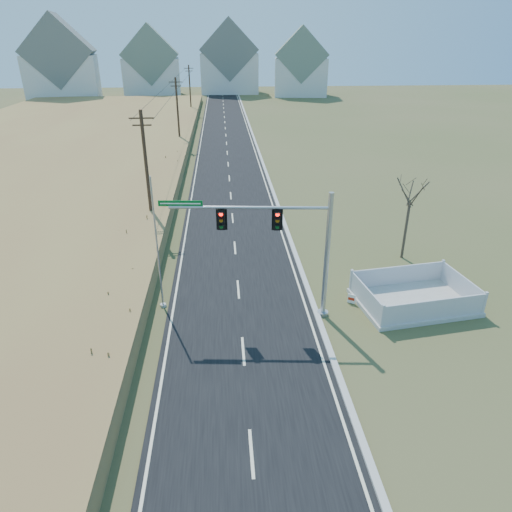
{
  "coord_description": "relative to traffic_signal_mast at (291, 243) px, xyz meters",
  "views": [
    {
      "loc": [
        -0.72,
        -19.82,
        13.7
      ],
      "look_at": [
        0.89,
        1.58,
        3.4
      ],
      "focal_mm": 32.0,
      "sensor_mm": 36.0,
      "label": 1
    }
  ],
  "objects": [
    {
      "name": "bare_tree",
      "position": [
        8.78,
        6.53,
        0.49
      ],
      "size": [
        2.24,
        2.24,
        5.95
      ],
      "color": "#4C3F33",
      "rests_on": "ground"
    },
    {
      "name": "utility_pole_far",
      "position": [
        -9.15,
        73.86,
        0.38
      ],
      "size": [
        1.8,
        0.26,
        9.0
      ],
      "color": "#422D1E",
      "rests_on": "ground"
    },
    {
      "name": "flagpole",
      "position": [
        -6.95,
        1.34,
        -1.29
      ],
      "size": [
        0.34,
        0.34,
        7.53
      ],
      "color": "#B7B5AD",
      "rests_on": "ground"
    },
    {
      "name": "utility_pole_near",
      "position": [
        -9.15,
        13.86,
        0.38
      ],
      "size": [
        1.8,
        0.26,
        9.0
      ],
      "color": "#422D1E",
      "rests_on": "ground"
    },
    {
      "name": "ground",
      "position": [
        -2.65,
        -1.14,
        -4.3
      ],
      "size": [
        260.0,
        260.0,
        0.0
      ],
      "primitive_type": "plane",
      "color": "#474F26",
      "rests_on": "ground"
    },
    {
      "name": "utility_pole_mid",
      "position": [
        -9.15,
        43.86,
        0.38
      ],
      "size": [
        1.8,
        0.26,
        9.0
      ],
      "color": "#422D1E",
      "rests_on": "ground"
    },
    {
      "name": "traffic_signal_mast",
      "position": [
        0.0,
        0.0,
        0.0
      ],
      "size": [
        8.72,
        1.11,
        6.96
      ],
      "rotation": [
        0.0,
        0.0,
        -0.09
      ],
      "color": "#9EA0A5",
      "rests_on": "ground"
    },
    {
      "name": "condo_nnw",
      "position": [
        -20.65,
        106.86,
        2.64
      ],
      "size": [
        14.93,
        11.17,
        17.03
      ],
      "rotation": [
        0.0,
        0.0,
        0.07
      ],
      "color": "silver",
      "rests_on": "ground"
    },
    {
      "name": "condo_ne",
      "position": [
        17.35,
        102.86,
        2.54
      ],
      "size": [
        14.12,
        10.51,
        16.52
      ],
      "rotation": [
        0.0,
        0.0,
        -0.1
      ],
      "color": "silver",
      "rests_on": "ground"
    },
    {
      "name": "road",
      "position": [
        -2.65,
        48.86,
        -4.27
      ],
      "size": [
        8.0,
        180.0,
        0.06
      ],
      "primitive_type": "cube",
      "color": "black",
      "rests_on": "ground"
    },
    {
      "name": "open_sign",
      "position": [
        3.71,
        0.86,
        -4.0
      ],
      "size": [
        0.41,
        0.28,
        0.57
      ],
      "rotation": [
        0.0,
        0.0,
        -0.56
      ],
      "color": "white",
      "rests_on": "ground"
    },
    {
      "name": "reed_marsh",
      "position": [
        -26.65,
        38.86,
        -3.65
      ],
      "size": [
        38.0,
        110.0,
        1.3
      ],
      "primitive_type": "cube",
      "color": "olive",
      "rests_on": "ground"
    },
    {
      "name": "condo_n",
      "position": [
        -0.65,
        110.86,
        3.31
      ],
      "size": [
        15.27,
        10.2,
        18.54
      ],
      "color": "silver",
      "rests_on": "ground"
    },
    {
      "name": "curb",
      "position": [
        1.5,
        48.86,
        -4.21
      ],
      "size": [
        0.3,
        180.0,
        0.18
      ],
      "primitive_type": "cube",
      "color": "#B2AFA8",
      "rests_on": "ground"
    },
    {
      "name": "condo_nw",
      "position": [
        -40.65,
        98.86,
        3.4
      ],
      "size": [
        17.69,
        13.38,
        19.05
      ],
      "rotation": [
        0.0,
        0.0,
        0.14
      ],
      "color": "silver",
      "rests_on": "ground"
    },
    {
      "name": "fence_enclosure",
      "position": [
        7.19,
        0.53,
        -4.02
      ],
      "size": [
        6.79,
        5.12,
        1.43
      ],
      "rotation": [
        0.0,
        0.0,
        0.14
      ],
      "color": "#B7B5AD",
      "rests_on": "ground"
    }
  ]
}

